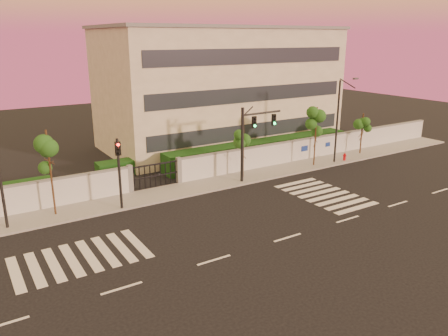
# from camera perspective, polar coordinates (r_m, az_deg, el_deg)

# --- Properties ---
(ground) EXTENTS (120.00, 120.00, 0.00)m
(ground) POSITION_cam_1_polar(r_m,az_deg,el_deg) (25.96, 8.30, -8.99)
(ground) COLOR black
(ground) RESTS_ON ground
(sidewalk) EXTENTS (60.00, 3.00, 0.15)m
(sidewalk) POSITION_cam_1_polar(r_m,az_deg,el_deg) (33.94, -3.22, -2.41)
(sidewalk) COLOR gray
(sidewalk) RESTS_ON ground
(perimeter_wall) EXTENTS (60.00, 0.36, 2.20)m
(perimeter_wall) POSITION_cam_1_polar(r_m,az_deg,el_deg) (34.93, -4.29, -0.15)
(perimeter_wall) COLOR silver
(perimeter_wall) RESTS_ON ground
(hedge_row) EXTENTS (41.00, 4.25, 1.80)m
(hedge_row) POSITION_cam_1_polar(r_m,az_deg,el_deg) (37.81, -4.82, 0.76)
(hedge_row) COLOR #163610
(hedge_row) RESTS_ON ground
(institutional_building) EXTENTS (24.40, 12.40, 12.25)m
(institutional_building) POSITION_cam_1_polar(r_m,az_deg,el_deg) (46.80, -0.53, 10.57)
(institutional_building) COLOR #B8B19C
(institutional_building) RESTS_ON ground
(road_markings) EXTENTS (57.00, 7.62, 0.02)m
(road_markings) POSITION_cam_1_polar(r_m,az_deg,el_deg) (27.82, 0.74, -6.97)
(road_markings) COLOR silver
(road_markings) RESTS_ON ground
(street_tree_c) EXTENTS (1.50, 1.19, 5.73)m
(street_tree_c) POSITION_cam_1_polar(r_m,az_deg,el_deg) (29.39, -21.91, 1.76)
(street_tree_c) COLOR #382314
(street_tree_c) RESTS_ON ground
(street_tree_d) EXTENTS (1.48, 1.18, 4.88)m
(street_tree_d) POSITION_cam_1_polar(r_m,az_deg,el_deg) (35.13, 2.57, 4.23)
(street_tree_d) COLOR #382314
(street_tree_d) RESTS_ON ground
(street_tree_e) EXTENTS (1.48, 1.18, 5.37)m
(street_tree_e) POSITION_cam_1_polar(r_m,az_deg,el_deg) (39.23, 11.96, 5.74)
(street_tree_e) COLOR #382314
(street_tree_e) RESTS_ON ground
(street_tree_f) EXTENTS (1.60, 1.28, 4.11)m
(street_tree_f) POSITION_cam_1_polar(r_m,az_deg,el_deg) (44.74, 17.64, 5.45)
(street_tree_f) COLOR #382314
(street_tree_f) RESTS_ON ground
(traffic_signal_main) EXTENTS (3.82, 0.39, 6.05)m
(traffic_signal_main) POSITION_cam_1_polar(r_m,az_deg,el_deg) (34.34, 3.47, 4.32)
(traffic_signal_main) COLOR black
(traffic_signal_main) RESTS_ON ground
(traffic_signal_secondary) EXTENTS (0.38, 0.36, 4.94)m
(traffic_signal_secondary) POSITION_cam_1_polar(r_m,az_deg,el_deg) (29.33, -13.56, 0.32)
(traffic_signal_secondary) COLOR black
(traffic_signal_secondary) RESTS_ON ground
(streetlight_east) EXTENTS (0.47, 1.90, 7.91)m
(streetlight_east) POSITION_cam_1_polar(r_m,az_deg,el_deg) (40.51, 14.77, 6.36)
(streetlight_east) COLOR black
(streetlight_east) RESTS_ON ground
(fire_hydrant) EXTENTS (0.33, 0.31, 0.84)m
(fire_hydrant) POSITION_cam_1_polar(r_m,az_deg,el_deg) (42.19, 15.46, 1.33)
(fire_hydrant) COLOR #AD0B12
(fire_hydrant) RESTS_ON ground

